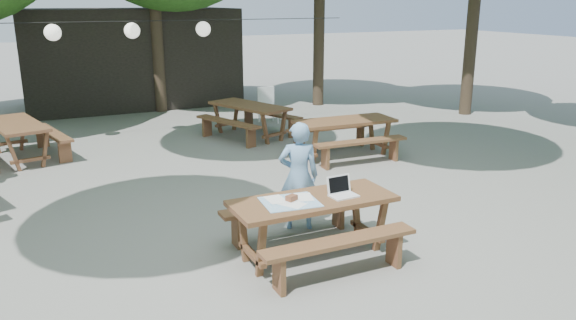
% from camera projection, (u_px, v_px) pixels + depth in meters
% --- Properties ---
extents(ground, '(80.00, 80.00, 0.00)m').
position_uv_depth(ground, '(242.00, 231.00, 7.69)').
color(ground, slate).
rests_on(ground, ground).
extents(pavilion, '(6.00, 3.00, 2.80)m').
position_uv_depth(pavilion, '(130.00, 57.00, 16.62)').
color(pavilion, black).
rests_on(pavilion, ground).
extents(main_picnic_table, '(2.00, 1.58, 0.75)m').
position_uv_depth(main_picnic_table, '(313.00, 226.00, 6.85)').
color(main_picnic_table, '#50381C').
rests_on(main_picnic_table, ground).
extents(picnic_table_ne, '(2.03, 1.66, 0.75)m').
position_uv_depth(picnic_table_ne, '(344.00, 137.00, 11.25)').
color(picnic_table_ne, '#50381C').
rests_on(picnic_table_ne, ground).
extents(picnic_table_far_w, '(1.96, 2.20, 0.75)m').
position_uv_depth(picnic_table_far_w, '(18.00, 141.00, 10.98)').
color(picnic_table_far_w, '#50381C').
rests_on(picnic_table_far_w, ground).
extents(picnic_table_far_e, '(2.15, 2.34, 0.75)m').
position_uv_depth(picnic_table_far_e, '(250.00, 120.00, 12.85)').
color(picnic_table_far_e, '#50381C').
rests_on(picnic_table_far_e, ground).
extents(woman, '(0.64, 0.55, 1.50)m').
position_uv_depth(woman, '(299.00, 176.00, 7.61)').
color(woman, '#719FCE').
rests_on(woman, ground).
extents(plastic_chair, '(0.48, 0.48, 0.90)m').
position_uv_depth(plastic_chair, '(268.00, 113.00, 14.36)').
color(plastic_chair, white).
rests_on(plastic_chair, ground).
extents(laptop, '(0.34, 0.28, 0.24)m').
position_uv_depth(laptop, '(341.00, 191.00, 6.84)').
color(laptop, white).
rests_on(laptop, main_picnic_table).
extents(tabletop_clutter, '(0.71, 0.62, 0.08)m').
position_uv_depth(tabletop_clutter, '(290.00, 201.00, 6.63)').
color(tabletop_clutter, '#3A8EC9').
rests_on(tabletop_clutter, main_picnic_table).
extents(paper_lanterns, '(9.00, 0.34, 0.38)m').
position_uv_depth(paper_lanterns, '(133.00, 30.00, 12.16)').
color(paper_lanterns, black).
rests_on(paper_lanterns, ground).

